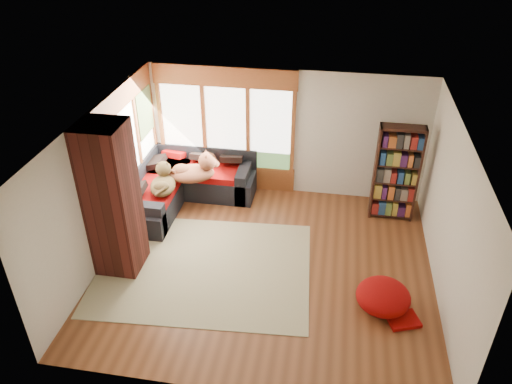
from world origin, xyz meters
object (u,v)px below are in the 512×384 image
(area_rug, at_px, (204,267))
(dog_tan, at_px, (196,171))
(bookshelf, at_px, (396,174))
(brick_chimney, at_px, (112,200))
(pouf, at_px, (383,296))
(sectional_sofa, at_px, (182,189))
(dog_brindle, at_px, (163,183))

(area_rug, relative_size, dog_tan, 3.44)
(dog_tan, bearing_deg, bookshelf, -12.94)
(brick_chimney, bearing_deg, pouf, -4.12)
(sectional_sofa, xyz_separation_m, area_rug, (0.93, -1.91, -0.30))
(area_rug, relative_size, bookshelf, 1.86)
(bookshelf, bearing_deg, dog_tan, -176.03)
(brick_chimney, relative_size, sectional_sofa, 1.18)
(area_rug, bearing_deg, brick_chimney, -174.36)
(area_rug, bearing_deg, sectional_sofa, 116.05)
(bookshelf, bearing_deg, area_rug, -146.56)
(sectional_sofa, distance_m, area_rug, 2.15)
(sectional_sofa, height_order, dog_tan, dog_tan)
(dog_tan, relative_size, dog_brindle, 1.23)
(dog_brindle, bearing_deg, dog_tan, -61.06)
(sectional_sofa, xyz_separation_m, dog_brindle, (-0.18, -0.53, 0.44))
(sectional_sofa, height_order, area_rug, sectional_sofa)
(sectional_sofa, relative_size, area_rug, 0.62)
(sectional_sofa, xyz_separation_m, bookshelf, (4.09, 0.17, 0.65))
(sectional_sofa, bearing_deg, pouf, -31.84)
(area_rug, bearing_deg, pouf, -8.71)
(bookshelf, bearing_deg, pouf, -95.74)
(bookshelf, bearing_deg, sectional_sofa, -177.55)
(bookshelf, relative_size, pouf, 2.32)
(brick_chimney, height_order, pouf, brick_chimney)
(area_rug, xyz_separation_m, bookshelf, (3.16, 2.09, 0.94))
(area_rug, bearing_deg, bookshelf, 33.44)
(brick_chimney, distance_m, dog_brindle, 1.64)
(pouf, bearing_deg, sectional_sofa, 148.46)
(area_rug, distance_m, dog_tan, 2.08)
(area_rug, distance_m, pouf, 2.95)
(brick_chimney, bearing_deg, sectional_sofa, 77.71)
(area_rug, bearing_deg, dog_brindle, 128.87)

